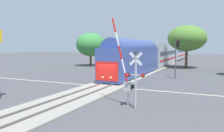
{
  "coord_description": "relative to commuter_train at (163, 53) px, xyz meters",
  "views": [
    {
      "loc": [
        10.71,
        -22.12,
        4.53
      ],
      "look_at": [
        -0.74,
        3.24,
        2.0
      ],
      "focal_mm": 35.94,
      "sensor_mm": 36.0,
      "label": 1
    }
  ],
  "objects": [
    {
      "name": "crossing_gate_near",
      "position": [
        4.8,
        -37.21,
        -0.66
      ],
      "size": [
        1.89,
        0.4,
        6.64
      ],
      "color": "#B7B7BC",
      "rests_on": "ground"
    },
    {
      "name": "pine_left_background",
      "position": [
        -14.25,
        -9.35,
        2.05
      ],
      "size": [
        6.37,
        6.37,
        7.38
      ],
      "color": "brown",
      "rests_on": "ground"
    },
    {
      "name": "ground_plane",
      "position": [
        -0.0,
        -30.87,
        -2.73
      ],
      "size": [
        220.0,
        220.0,
        0.0
      ],
      "primitive_type": "plane",
      "color": "#47474C"
    },
    {
      "name": "traffic_signal_far_side",
      "position": [
        6.2,
        -21.66,
        1.03
      ],
      "size": [
        0.53,
        0.38,
        5.62
      ],
      "color": "#4C4C51",
      "rests_on": "ground"
    },
    {
      "name": "crossing_signal_mast",
      "position": [
        5.74,
        -37.91,
        -0.19
      ],
      "size": [
        1.36,
        0.44,
        4.17
      ],
      "color": "#B2B2B7",
      "rests_on": "ground"
    },
    {
      "name": "commuter_train",
      "position": [
        0.0,
        0.0,
        0.0
      ],
      "size": [
        3.04,
        65.62,
        5.16
      ],
      "color": "#384C93",
      "rests_on": "railway_track"
    },
    {
      "name": "railway_track",
      "position": [
        -0.0,
        -30.87,
        -2.64
      ],
      "size": [
        4.4,
        80.0,
        0.32
      ],
      "color": "gray",
      "rests_on": "ground"
    },
    {
      "name": "elm_centre_background",
      "position": [
        5.82,
        -5.65,
        3.27
      ],
      "size": [
        7.58,
        7.58,
        8.59
      ],
      "color": "brown",
      "rests_on": "ground"
    },
    {
      "name": "road_centre_stripe",
      "position": [
        -0.0,
        -30.87,
        -2.73
      ],
      "size": [
        44.0,
        0.2,
        0.01
      ],
      "color": "beige",
      "rests_on": "ground"
    }
  ]
}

